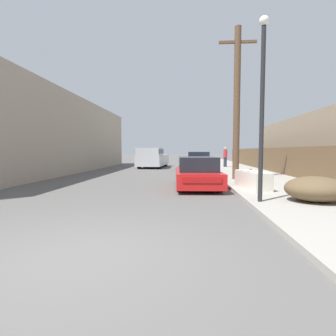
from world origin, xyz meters
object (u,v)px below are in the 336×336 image
Objects in this scene: discarded_fridge at (253,180)px; pedestrian at (225,157)px; parked_sports_car_red at (197,173)px; pickup_truck at (152,158)px; street_lamp at (262,96)px; utility_pole at (237,102)px; brush_pile at (315,189)px; car_parked_mid at (199,162)px.

pedestrian is (0.92, 13.41, 0.55)m from discarded_fridge.
parked_sports_car_red is 0.81× the size of pickup_truck.
parked_sports_car_red is 12.57m from pedestrian.
street_lamp reaches higher than discarded_fridge.
utility_pole reaches higher than brush_pile.
street_lamp is at bearing -175.65° from brush_pile.
pickup_truck is 11.90m from utility_pole.
brush_pile is (1.13, -5.73, -3.44)m from utility_pole.
utility_pole is at bearing 101.14° from brush_pile.
pedestrian reaches higher than brush_pile.
pickup_truck is at bearing 112.78° from brush_pile.
street_lamp is (-0.39, -2.42, 2.54)m from discarded_fridge.
parked_sports_car_red is at bearing 131.93° from brush_pile.
utility_pole is at bearing 122.48° from pickup_truck.
pedestrian is at bearing 73.75° from parked_sports_car_red.
pickup_truck is at bearing 107.82° from street_lamp.
street_lamp is 2.95m from brush_pile.
brush_pile is (6.65, -15.83, -0.42)m from pickup_truck.
discarded_fridge is at bearing -90.09° from utility_pole.
street_lamp is at bearing -112.78° from discarded_fridge.
parked_sports_car_red is at bearing -103.45° from pedestrian.
utility_pole is at bearing 86.13° from street_lamp.
brush_pile is at bearing 116.60° from pickup_truck.
discarded_fridge is at bearing -33.55° from parked_sports_car_red.
utility_pole reaches higher than pickup_truck.
parked_sports_car_red reaches higher than brush_pile.
utility_pole reaches higher than parked_sports_car_red.
discarded_fridge is at bearing -79.75° from car_parked_mid.
parked_sports_car_red is 1.07× the size of car_parked_mid.
street_lamp is (5.12, -15.94, 2.10)m from pickup_truck.
discarded_fridge is 0.36× the size of street_lamp.
street_lamp is 2.91× the size of pedestrian.
discarded_fridge is 14.62m from pickup_truck.
discarded_fridge is 2.33m from parked_sports_car_red.
pedestrian is (2.92, 12.22, 0.42)m from parked_sports_car_red.
pedestrian is at bearing 84.76° from utility_pole.
car_parked_mid is at bearing 102.29° from brush_pile.
street_lamp is 3.08× the size of brush_pile.
utility_pole is 4.30× the size of pedestrian.
discarded_fridge is 3.52m from street_lamp.
utility_pole is (2.01, 2.24, 3.33)m from parked_sports_car_red.
street_lamp is at bearing -83.22° from car_parked_mid.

